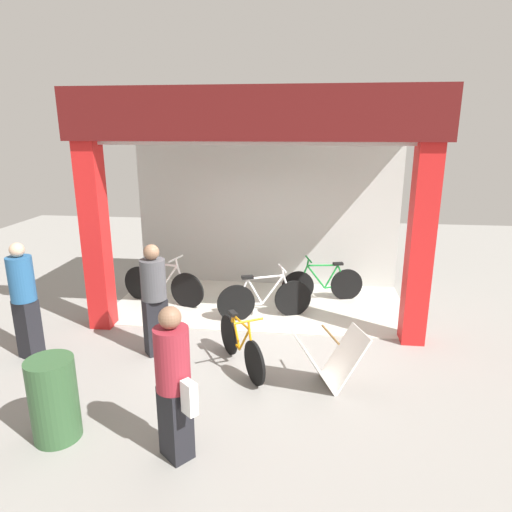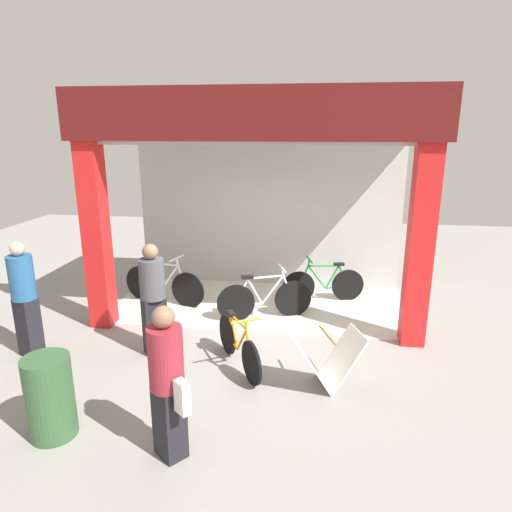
% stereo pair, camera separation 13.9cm
% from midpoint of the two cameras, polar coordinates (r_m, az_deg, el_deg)
% --- Properties ---
extents(ground_plane, '(18.99, 18.99, 0.00)m').
position_cam_midpoint_polar(ground_plane, '(7.61, -0.12, -9.68)').
color(ground_plane, gray).
rests_on(ground_plane, ground).
extents(shop_facade, '(5.70, 2.85, 3.87)m').
position_cam_midpoint_polar(shop_facade, '(8.28, 1.15, 7.51)').
color(shop_facade, beige).
rests_on(shop_facade, ground).
extents(bicycle_inside_0, '(1.70, 0.57, 0.96)m').
position_cam_midpoint_polar(bicycle_inside_0, '(8.84, -11.19, -3.56)').
color(bicycle_inside_0, black).
rests_on(bicycle_inside_0, ground).
extents(bicycle_inside_1, '(1.63, 0.63, 0.94)m').
position_cam_midpoint_polar(bicycle_inside_1, '(7.99, 1.59, -5.46)').
color(bicycle_inside_1, black).
rests_on(bicycle_inside_1, ground).
extents(bicycle_inside_2, '(1.58, 0.50, 0.89)m').
position_cam_midpoint_polar(bicycle_inside_2, '(8.88, 9.01, -3.58)').
color(bicycle_inside_2, black).
rests_on(bicycle_inside_2, ground).
extents(bicycle_parked_0, '(0.83, 1.33, 0.84)m').
position_cam_midpoint_polar(bicycle_parked_0, '(6.46, -1.62, -11.26)').
color(bicycle_parked_0, black).
rests_on(bicycle_parked_0, ground).
extents(sandwich_board_sign, '(1.05, 0.83, 0.75)m').
position_cam_midpoint_polar(sandwich_board_sign, '(6.09, 9.53, -12.89)').
color(sandwich_board_sign, silver).
rests_on(sandwich_board_sign, ground).
extents(pedestrian_0, '(0.51, 0.51, 1.70)m').
position_cam_midpoint_polar(pedestrian_0, '(6.80, -12.34, -5.13)').
color(pedestrian_0, black).
rests_on(pedestrian_0, ground).
extents(pedestrian_1, '(0.54, 0.51, 1.66)m').
position_cam_midpoint_polar(pedestrian_1, '(4.70, -10.28, -15.41)').
color(pedestrian_1, black).
rests_on(pedestrian_1, ground).
extents(pedestrian_2, '(0.45, 0.45, 1.75)m').
position_cam_midpoint_polar(pedestrian_2, '(7.34, -26.79, -4.77)').
color(pedestrian_2, black).
rests_on(pedestrian_2, ground).
extents(trash_bin, '(0.50, 0.50, 0.94)m').
position_cam_midpoint_polar(trash_bin, '(5.56, -23.99, -16.02)').
color(trash_bin, '#335933').
rests_on(trash_bin, ground).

